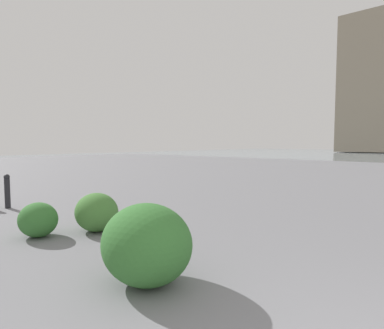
% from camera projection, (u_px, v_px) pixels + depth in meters
% --- Properties ---
extents(bollard_near, '(0.13, 0.13, 0.79)m').
position_uv_depth(bollard_near, '(7.00, 190.00, 7.17)').
color(bollard_near, '#232328').
rests_on(bollard_near, ground).
extents(shrub_low, '(0.65, 0.59, 0.56)m').
position_uv_depth(shrub_low, '(38.00, 220.00, 4.99)').
color(shrub_low, '#387533').
rests_on(shrub_low, ground).
extents(shrub_round, '(0.78, 0.70, 0.66)m').
position_uv_depth(shrub_round, '(97.00, 212.00, 5.30)').
color(shrub_round, '#477F38').
rests_on(shrub_round, ground).
extents(shrub_wide, '(1.02, 0.92, 0.87)m').
position_uv_depth(shrub_wide, '(147.00, 244.00, 3.31)').
color(shrub_wide, '#387533').
rests_on(shrub_wide, ground).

